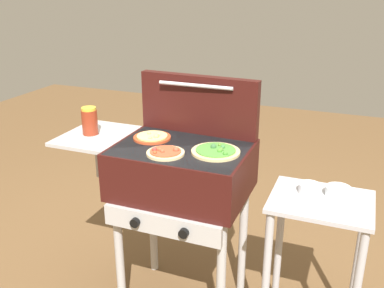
# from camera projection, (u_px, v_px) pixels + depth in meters

# --- Properties ---
(grill) EXTENTS (0.96, 0.53, 0.90)m
(grill) POSITION_uv_depth(u_px,v_px,m) (180.00, 174.00, 2.14)
(grill) COLOR #38110F
(grill) RESTS_ON ground_plane
(grill_lid_open) EXTENTS (0.63, 0.09, 0.30)m
(grill_lid_open) POSITION_uv_depth(u_px,v_px,m) (198.00, 105.00, 2.22)
(grill_lid_open) COLOR #38110F
(grill_lid_open) RESTS_ON grill
(pizza_pepperoni) EXTENTS (0.17, 0.17, 0.04)m
(pizza_pepperoni) POSITION_uv_depth(u_px,v_px,m) (165.00, 152.00, 1.99)
(pizza_pepperoni) COLOR beige
(pizza_pepperoni) RESTS_ON grill
(pizza_cheese) EXTENTS (0.19, 0.19, 0.03)m
(pizza_cheese) POSITION_uv_depth(u_px,v_px,m) (152.00, 137.00, 2.19)
(pizza_cheese) COLOR #C64723
(pizza_cheese) RESTS_ON grill
(pizza_veggie) EXTENTS (0.22, 0.22, 0.04)m
(pizza_veggie) POSITION_uv_depth(u_px,v_px,m) (216.00, 151.00, 2.01)
(pizza_veggie) COLOR #E0C17F
(pizza_veggie) RESTS_ON grill
(sauce_jar) EXTENTS (0.08, 0.08, 0.14)m
(sauce_jar) POSITION_uv_depth(u_px,v_px,m) (90.00, 121.00, 2.23)
(sauce_jar) COLOR maroon
(sauce_jar) RESTS_ON grill
(prep_table) EXTENTS (0.44, 0.36, 0.74)m
(prep_table) POSITION_uv_depth(u_px,v_px,m) (317.00, 241.00, 1.99)
(prep_table) COLOR #B2B2B7
(prep_table) RESTS_ON ground_plane
(topping_bowl_near) EXTENTS (0.11, 0.11, 0.04)m
(topping_bowl_near) POSITION_uv_depth(u_px,v_px,m) (338.00, 192.00, 1.94)
(topping_bowl_near) COLOR silver
(topping_bowl_near) RESTS_ON prep_table
(topping_bowl_far) EXTENTS (0.10, 0.10, 0.04)m
(topping_bowl_far) POSITION_uv_depth(u_px,v_px,m) (309.00, 189.00, 1.97)
(topping_bowl_far) COLOR silver
(topping_bowl_far) RESTS_ON prep_table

